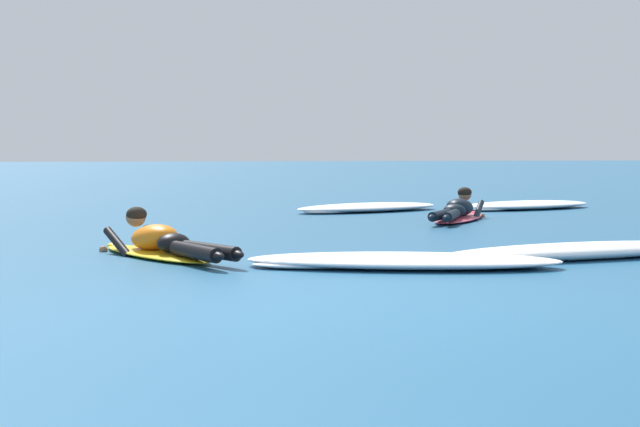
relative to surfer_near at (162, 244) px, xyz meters
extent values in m
plane|color=#235B84|center=(1.35, 6.92, -0.14)|extent=(120.00, 120.00, 0.00)
ellipsoid|color=yellow|center=(-0.05, 0.09, -0.11)|extent=(1.41, 2.03, 0.07)
ellipsoid|color=yellow|center=(-0.51, 0.94, -0.10)|extent=(0.26, 0.26, 0.06)
ellipsoid|color=orange|center=(-0.07, 0.14, 0.06)|extent=(0.69, 0.81, 0.35)
ellipsoid|color=black|center=(0.12, -0.22, 0.03)|extent=(0.43, 0.41, 0.20)
cylinder|color=black|center=(0.32, -0.76, 0.00)|extent=(0.48, 0.83, 0.14)
ellipsoid|color=black|center=(0.50, -1.15, 0.00)|extent=(0.19, 0.24, 0.08)
cylinder|color=black|center=(0.46, -0.69, 0.00)|extent=(0.57, 0.79, 0.14)
ellipsoid|color=black|center=(0.68, -1.05, 0.00)|extent=(0.19, 0.24, 0.08)
cylinder|color=black|center=(-0.45, 0.38, -0.02)|extent=(0.34, 0.52, 0.32)
sphere|color=#8C6647|center=(-0.62, 0.69, -0.12)|extent=(0.09, 0.09, 0.09)
cylinder|color=black|center=(-0.06, 0.57, -0.02)|extent=(0.34, 0.52, 0.32)
sphere|color=#8C6647|center=(-0.22, 0.87, -0.12)|extent=(0.09, 0.09, 0.09)
sphere|color=#8C6647|center=(-0.27, 0.50, 0.24)|extent=(0.21, 0.21, 0.21)
ellipsoid|color=black|center=(-0.26, 0.48, 0.27)|extent=(0.29, 0.28, 0.16)
ellipsoid|color=#E54C66|center=(4.44, 4.46, -0.11)|extent=(1.57, 2.26, 0.07)
ellipsoid|color=#E54C66|center=(4.95, 5.41, -0.10)|extent=(0.27, 0.27, 0.06)
ellipsoid|color=black|center=(4.46, 4.50, 0.06)|extent=(0.67, 0.78, 0.35)
ellipsoid|color=black|center=(4.28, 4.16, 0.03)|extent=(0.43, 0.41, 0.20)
cylinder|color=black|center=(3.94, 3.69, 0.00)|extent=(0.56, 0.79, 0.14)
ellipsoid|color=black|center=(3.72, 3.33, 0.00)|extent=(0.19, 0.24, 0.08)
cylinder|color=black|center=(4.08, 3.62, 0.00)|extent=(0.48, 0.82, 0.14)
ellipsoid|color=black|center=(3.90, 3.23, 0.00)|extent=(0.19, 0.24, 0.08)
cylinder|color=black|center=(4.45, 4.94, -0.02)|extent=(0.35, 0.56, 0.34)
sphere|color=#8C6647|center=(4.62, 5.27, -0.12)|extent=(0.09, 0.09, 0.09)
cylinder|color=black|center=(4.82, 4.71, -0.02)|extent=(0.35, 0.56, 0.34)
sphere|color=#8C6647|center=(4.99, 5.03, -0.12)|extent=(0.09, 0.09, 0.09)
sphere|color=#8C6647|center=(4.65, 4.85, 0.24)|extent=(0.21, 0.21, 0.21)
ellipsoid|color=black|center=(4.64, 4.84, 0.27)|extent=(0.29, 0.28, 0.16)
ellipsoid|color=white|center=(4.15, -0.72, -0.06)|extent=(3.18, 1.22, 0.17)
ellipsoid|color=white|center=(4.89, -0.48, -0.09)|extent=(1.13, 0.34, 0.12)
ellipsoid|color=white|center=(3.24, -0.97, -0.10)|extent=(1.10, 0.88, 0.09)
ellipsoid|color=white|center=(2.23, -1.15, -0.08)|extent=(3.05, 1.51, 0.13)
ellipsoid|color=white|center=(2.97, -1.18, -0.10)|extent=(1.10, 0.56, 0.09)
ellipsoid|color=white|center=(1.35, -1.04, -0.11)|extent=(1.10, 0.58, 0.07)
ellipsoid|color=white|center=(6.42, 6.94, -0.07)|extent=(2.98, 1.93, 0.15)
ellipsoid|color=white|center=(7.03, 7.33, -0.09)|extent=(1.12, 0.83, 0.10)
ellipsoid|color=white|center=(5.67, 6.56, -0.10)|extent=(1.13, 0.87, 0.08)
ellipsoid|color=white|center=(3.48, 6.72, -0.07)|extent=(2.98, 2.02, 0.15)
ellipsoid|color=white|center=(4.07, 7.14, -0.09)|extent=(1.03, 0.55, 0.10)
ellipsoid|color=white|center=(2.75, 6.30, -0.10)|extent=(1.13, 0.86, 0.08)
camera|label=1|loc=(0.11, -9.96, 0.97)|focal=55.05mm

